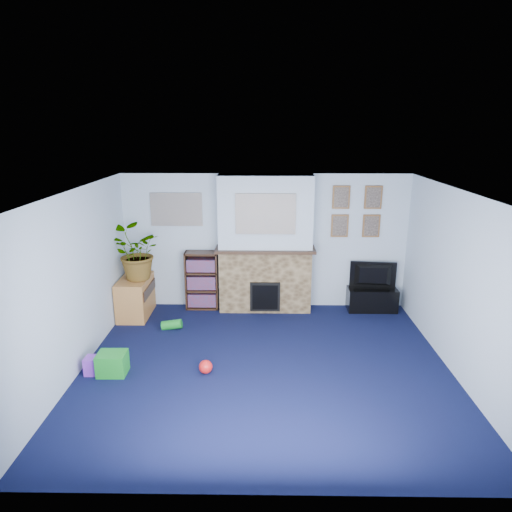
{
  "coord_description": "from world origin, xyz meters",
  "views": [
    {
      "loc": [
        -0.05,
        -5.59,
        3.2
      ],
      "look_at": [
        -0.14,
        0.82,
        1.35
      ],
      "focal_mm": 32.0,
      "sensor_mm": 36.0,
      "label": 1
    }
  ],
  "objects_px": {
    "tv_stand": "(372,298)",
    "television": "(373,276)",
    "sideboard": "(135,296)",
    "bookshelf": "(202,281)"
  },
  "relations": [
    {
      "from": "tv_stand",
      "to": "television",
      "type": "distance_m",
      "value": 0.42
    },
    {
      "from": "television",
      "to": "bookshelf",
      "type": "relative_size",
      "value": 0.77
    },
    {
      "from": "tv_stand",
      "to": "television",
      "type": "height_order",
      "value": "television"
    },
    {
      "from": "television",
      "to": "bookshelf",
      "type": "bearing_deg",
      "value": 4.77
    },
    {
      "from": "tv_stand",
      "to": "television",
      "type": "bearing_deg",
      "value": 90.0
    },
    {
      "from": "tv_stand",
      "to": "sideboard",
      "type": "xyz_separation_m",
      "value": [
        -4.15,
        -0.28,
        0.12
      ]
    },
    {
      "from": "television",
      "to": "bookshelf",
      "type": "height_order",
      "value": "bookshelf"
    },
    {
      "from": "tv_stand",
      "to": "bookshelf",
      "type": "bearing_deg",
      "value": 178.56
    },
    {
      "from": "television",
      "to": "sideboard",
      "type": "bearing_deg",
      "value": 9.97
    },
    {
      "from": "television",
      "to": "sideboard",
      "type": "height_order",
      "value": "television"
    }
  ]
}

